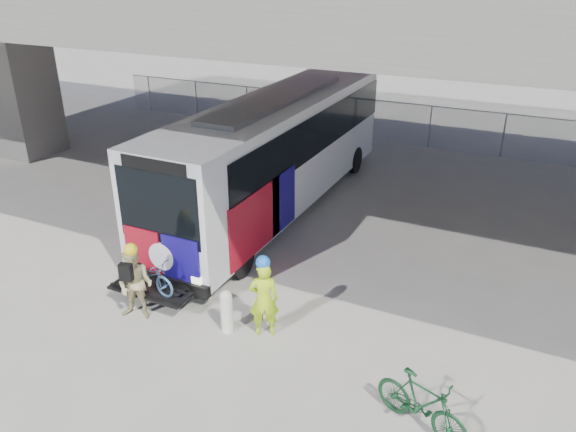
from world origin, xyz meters
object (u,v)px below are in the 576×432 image
Objects in this scene: bollard at (227,310)px; cyclist_hivis at (264,297)px; cyclist_tan at (135,283)px; bus at (277,145)px; bike_parked at (422,404)px.

bollard is 0.91m from cyclist_hivis.
cyclist_tan reaches higher than bollard.
cyclist_tan is at bearing -168.06° from bollard.
bus is 7.05m from cyclist_hivis.
bollard is 2.17m from cyclist_tan.
bike_parked is at bearing -48.99° from bus.
bus is 10.15m from bike_parked.
bike_parked is (6.58, -7.57, -1.56)m from bus.
cyclist_hivis is 3.94m from bike_parked.
bollard is 4.60m from bike_parked.
cyclist_tan is (-0.01, -7.04, -1.22)m from bus.
bus reaches higher than cyclist_hivis.
bus is at bearing 107.51° from bollard.
bollard is 0.53× the size of cyclist_hivis.
bike_parked reaches higher than bollard.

